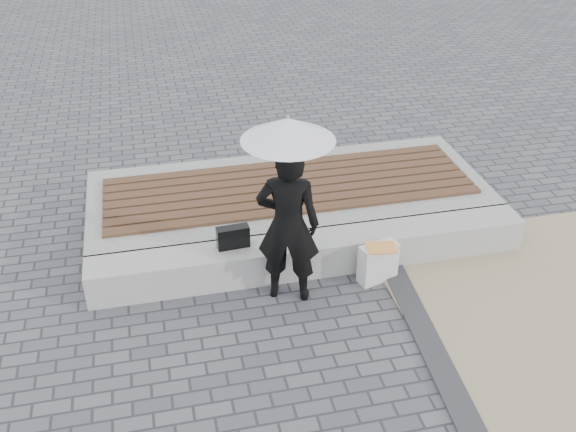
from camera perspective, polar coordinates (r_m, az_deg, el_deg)
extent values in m
plane|color=#505055|center=(6.55, 5.74, -12.44)|extent=(80.00, 80.00, 0.00)
cube|color=#313134|center=(6.46, 13.69, -14.03)|extent=(0.61, 5.20, 0.04)
cube|color=#ADACA7|center=(7.61, 2.14, -3.18)|extent=(5.00, 0.45, 0.40)
cube|color=#9E9E99|center=(8.59, 0.10, 1.28)|extent=(5.00, 2.00, 0.40)
imported|color=black|center=(6.81, 0.00, -0.76)|extent=(0.75, 0.61, 1.79)
cylinder|color=#A8A8AD|center=(6.56, 0.00, 2.87)|extent=(0.02, 0.02, 0.91)
cone|color=white|center=(6.30, 0.00, 7.39)|extent=(0.91, 0.91, 0.22)
sphere|color=#A8A8AD|center=(6.25, 0.00, 8.44)|extent=(0.03, 0.03, 0.03)
cube|color=black|center=(7.31, -4.70, -1.80)|extent=(0.36, 0.15, 0.25)
cube|color=white|center=(7.47, 7.66, -3.95)|extent=(0.47, 0.29, 0.46)
cube|color=red|center=(7.30, 7.92, -2.68)|extent=(0.36, 0.29, 0.01)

